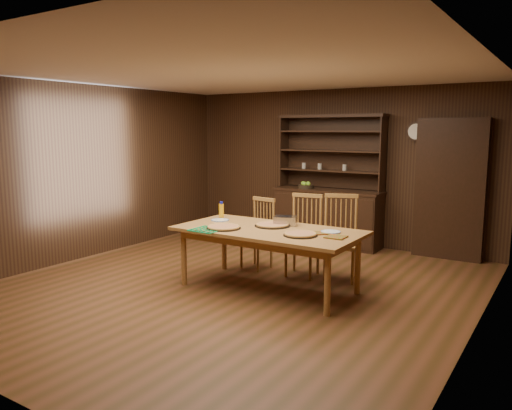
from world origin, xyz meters
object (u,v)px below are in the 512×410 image
Objects in this scene: china_hutch at (328,210)px; juice_bottle at (221,211)px; chair_left at (260,231)px; chair_center at (304,232)px; dining_table at (268,234)px; chair_right at (340,234)px.

china_hutch is 9.48× the size of juice_bottle.
chair_center reaches higher than chair_left.
dining_table is 1.01m from chair_left.
juice_bottle reaches higher than dining_table.
china_hutch is 1.82m from chair_left.
chair_center is at bearing 30.55° from juice_bottle.
chair_left is at bearing 128.44° from dining_table.
juice_bottle is (-0.49, -2.33, 0.26)m from china_hutch.
chair_center is 4.72× the size of juice_bottle.
chair_center is 0.49m from chair_right.
china_hutch is 2.40m from juice_bottle.
chair_left is at bearing 163.83° from chair_right.
chair_right is at bearing 23.41° from juice_bottle.
china_hutch is 1.97× the size of chair_right.
chair_left is 0.68m from juice_bottle.
chair_center is (0.47, -1.77, -0.02)m from china_hutch.
dining_table is (0.40, -2.59, 0.09)m from china_hutch.
china_hutch reaches higher than chair_left.
chair_left is at bearing -96.86° from china_hutch.
dining_table is 2.05× the size of chair_center.
chair_right is at bearing 12.71° from chair_left.
chair_center is 1.15m from juice_bottle.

